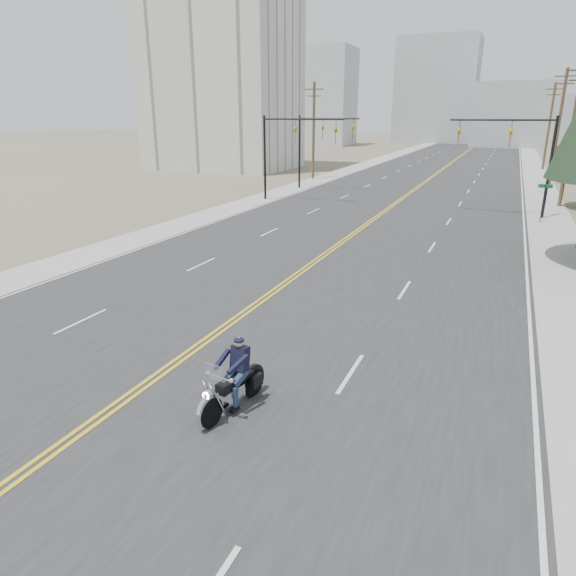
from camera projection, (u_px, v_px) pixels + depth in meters
The scene contains 18 objects.
ground_plane at pixel (116, 407), 13.03m from camera, with size 400.00×400.00×0.00m, color #776D56.
road at pixel (447, 166), 74.06m from camera, with size 20.00×200.00×0.01m, color #303033.
sidewalk_left at pixel (369, 163), 78.32m from camera, with size 3.00×200.00×0.01m, color #A5A5A0.
sidewalk_right at pixel (534, 169), 69.80m from camera, with size 3.00×200.00×0.01m, color #A5A5A0.
traffic_mast_left at pixel (286, 141), 42.67m from camera, with size 7.10×0.26×7.00m.
traffic_mast_right at pixel (521, 146), 36.02m from camera, with size 7.10×0.26×7.00m.
traffic_mast_far at pixel (316, 138), 49.79m from camera, with size 6.10×0.26×7.00m.
street_sign at pixel (544, 197), 34.61m from camera, with size 0.90×0.06×2.62m.
utility_pole_c at pixel (572, 133), 39.70m from camera, with size 2.20×0.30×11.00m.
utility_pole_d at pixel (559, 126), 52.69m from camera, with size 2.20×0.30×11.50m.
utility_pole_e at pixel (549, 125), 67.60m from camera, with size 2.20×0.30×11.00m.
utility_pole_left at pixel (314, 129), 57.75m from camera, with size 2.20×0.30×10.50m.
apartment_block at pixel (221, 50), 66.54m from camera, with size 18.00×14.00×30.00m, color silver.
haze_bldg_a at pixel (323, 97), 122.73m from camera, with size 14.00×12.00×22.00m, color #B7BCC6.
haze_bldg_b at pixel (515, 115), 116.81m from camera, with size 18.00×14.00×14.00m, color #ADB2B7.
haze_bldg_d at pixel (437, 91), 135.37m from camera, with size 20.00×15.00×26.00m, color #ADB2B7.
haze_bldg_f at pixel (290, 111), 142.32m from camera, with size 12.00×12.00×16.00m, color #ADB2B7.
motorcyclist at pixel (232, 377), 12.59m from camera, with size 1.03×2.39×1.87m, color black, non-canonical shape.
Camera 1 is at (8.47, -8.76, 7.04)m, focal length 32.00 mm.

